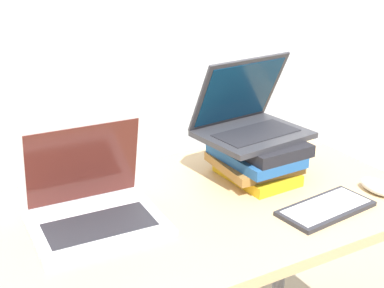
% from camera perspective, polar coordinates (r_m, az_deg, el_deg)
% --- Properties ---
extents(desk, '(1.33, 0.70, 0.70)m').
position_cam_1_polar(desk, '(1.48, -1.17, -9.74)').
color(desk, tan).
rests_on(desk, ground_plane).
extents(laptop_left, '(0.33, 0.27, 0.26)m').
position_cam_1_polar(laptop_left, '(1.38, -10.55, -6.29)').
color(laptop_left, silver).
rests_on(laptop_left, desk).
extents(book_stack, '(0.23, 0.26, 0.12)m').
position_cam_1_polar(book_stack, '(1.61, 6.96, -1.41)').
color(book_stack, gold).
rests_on(book_stack, desk).
extents(laptop_on_books, '(0.33, 0.27, 0.23)m').
position_cam_1_polar(laptop_on_books, '(1.60, 6.04, 2.58)').
color(laptop_on_books, '#333338').
rests_on(laptop_on_books, book_stack).
extents(wireless_keyboard, '(0.28, 0.15, 0.01)m').
position_cam_1_polar(wireless_keyboard, '(1.47, 14.09, -6.67)').
color(wireless_keyboard, '#28282D').
rests_on(wireless_keyboard, desk).
extents(mouse, '(0.06, 0.11, 0.04)m').
position_cam_1_polar(mouse, '(1.61, 19.12, -4.31)').
color(mouse, white).
rests_on(mouse, desk).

